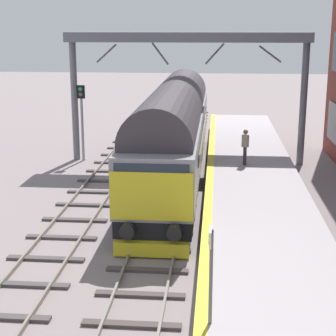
{
  "coord_description": "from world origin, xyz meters",
  "views": [
    {
      "loc": [
        1.99,
        -17.62,
        7.22
      ],
      "look_at": [
        0.2,
        2.46,
        2.01
      ],
      "focal_mm": 58.92,
      "sensor_mm": 36.0,
      "label": 1
    }
  ],
  "objects_px": {
    "platform_number_sign": "(211,262)",
    "waiting_passenger": "(245,144)",
    "signal_post_near": "(82,114)",
    "diesel_locomotive": "(174,129)"
  },
  "relations": [
    {
      "from": "diesel_locomotive",
      "to": "signal_post_near",
      "type": "height_order",
      "value": "diesel_locomotive"
    },
    {
      "from": "signal_post_near",
      "to": "waiting_passenger",
      "type": "height_order",
      "value": "signal_post_near"
    },
    {
      "from": "diesel_locomotive",
      "to": "waiting_passenger",
      "type": "relative_size",
      "value": 11.46
    },
    {
      "from": "waiting_passenger",
      "to": "diesel_locomotive",
      "type": "bearing_deg",
      "value": 73.32
    },
    {
      "from": "signal_post_near",
      "to": "platform_number_sign",
      "type": "height_order",
      "value": "signal_post_near"
    },
    {
      "from": "platform_number_sign",
      "to": "waiting_passenger",
      "type": "bearing_deg",
      "value": 84.4
    },
    {
      "from": "signal_post_near",
      "to": "waiting_passenger",
      "type": "distance_m",
      "value": 9.59
    },
    {
      "from": "platform_number_sign",
      "to": "waiting_passenger",
      "type": "height_order",
      "value": "platform_number_sign"
    },
    {
      "from": "signal_post_near",
      "to": "platform_number_sign",
      "type": "bearing_deg",
      "value": -68.52
    },
    {
      "from": "diesel_locomotive",
      "to": "platform_number_sign",
      "type": "bearing_deg",
      "value": -82.62
    }
  ]
}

